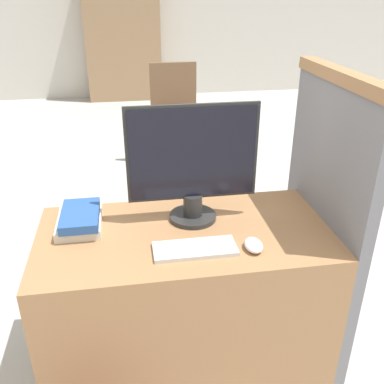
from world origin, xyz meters
The scene contains 9 objects.
wall_back centered at (0.00, 5.85, 1.40)m, with size 12.00×0.06×2.80m.
desk centered at (0.00, 0.31, 0.36)m, with size 1.21×0.62×0.72m.
carrel_divider centered at (0.63, 0.36, 0.68)m, with size 0.07×0.72×1.35m.
monitor centered at (0.05, 0.42, 0.98)m, with size 0.54×0.20×0.51m.
keyboard centered at (0.02, 0.17, 0.73)m, with size 0.32×0.13×0.02m.
mouse centered at (0.24, 0.14, 0.74)m, with size 0.07×0.10×0.04m.
book_stack centered at (-0.43, 0.42, 0.76)m, with size 0.18×0.26×0.08m.
far_chair centered at (0.27, 2.76, 0.55)m, with size 0.44×0.44×0.99m.
bookshelf_far centered at (-0.15, 5.61, 0.92)m, with size 1.10×0.32×1.83m.
Camera 1 is at (-0.21, -1.18, 1.64)m, focal length 40.00 mm.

